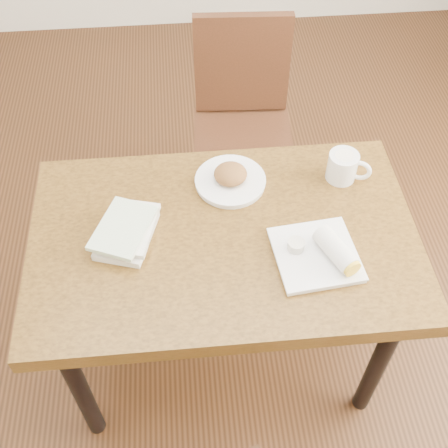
{
  "coord_description": "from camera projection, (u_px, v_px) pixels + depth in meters",
  "views": [
    {
      "loc": [
        -0.1,
        -1.08,
        2.11
      ],
      "look_at": [
        0.0,
        0.0,
        0.8
      ],
      "focal_mm": 45.0,
      "sensor_mm": 36.0,
      "label": 1
    }
  ],
  "objects": [
    {
      "name": "plate_scone",
      "position": [
        230.0,
        179.0,
        1.86
      ],
      "size": [
        0.24,
        0.24,
        0.08
      ],
      "color": "white",
      "rests_on": "table"
    },
    {
      "name": "book_stack",
      "position": [
        127.0,
        231.0,
        1.71
      ],
      "size": [
        0.22,
        0.26,
        0.06
      ],
      "color": "white",
      "rests_on": "table"
    },
    {
      "name": "ground",
      "position": [
        224.0,
        348.0,
        2.32
      ],
      "size": [
        4.0,
        5.0,
        0.01
      ],
      "primitive_type": "cube",
      "color": "#472814",
      "rests_on": "ground"
    },
    {
      "name": "coffee_mug",
      "position": [
        344.0,
        166.0,
        1.85
      ],
      "size": [
        0.14,
        0.1,
        0.1
      ],
      "color": "white",
      "rests_on": "table"
    },
    {
      "name": "plate_burrito",
      "position": [
        322.0,
        253.0,
        1.66
      ],
      "size": [
        0.27,
        0.27,
        0.08
      ],
      "color": "white",
      "rests_on": "table"
    },
    {
      "name": "table",
      "position": [
        224.0,
        251.0,
        1.8
      ],
      "size": [
        1.2,
        0.76,
        0.75
      ],
      "color": "brown",
      "rests_on": "ground"
    },
    {
      "name": "chair_far",
      "position": [
        242.0,
        115.0,
        2.42
      ],
      "size": [
        0.44,
        0.44,
        0.95
      ],
      "color": "#432113",
      "rests_on": "ground"
    }
  ]
}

